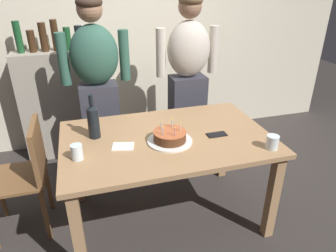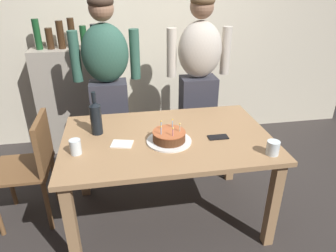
% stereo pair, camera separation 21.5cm
% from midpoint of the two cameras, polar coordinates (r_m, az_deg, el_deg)
% --- Properties ---
extents(ground_plane, '(10.00, 10.00, 0.00)m').
position_cam_midpoint_polar(ground_plane, '(2.66, 2.27, -16.24)').
color(ground_plane, '#332D2B').
extents(back_wall, '(5.20, 0.10, 2.60)m').
position_cam_midpoint_polar(back_wall, '(3.53, -2.82, 18.13)').
color(back_wall, beige).
rests_on(back_wall, ground_plane).
extents(dining_table, '(1.50, 0.96, 0.74)m').
position_cam_midpoint_polar(dining_table, '(2.27, 2.55, -4.18)').
color(dining_table, '#A37A51').
rests_on(dining_table, ground_plane).
extents(birthday_cake, '(0.32, 0.32, 0.15)m').
position_cam_midpoint_polar(birthday_cake, '(2.14, 3.15, -2.15)').
color(birthday_cake, white).
rests_on(birthday_cake, dining_table).
extents(water_glass_near, '(0.08, 0.08, 0.09)m').
position_cam_midpoint_polar(water_glass_near, '(2.14, 21.69, -3.87)').
color(water_glass_near, silver).
rests_on(water_glass_near, dining_table).
extents(water_glass_far, '(0.07, 0.07, 0.10)m').
position_cam_midpoint_polar(water_glass_far, '(2.05, -13.98, -3.87)').
color(water_glass_far, silver).
rests_on(water_glass_far, dining_table).
extents(wine_bottle, '(0.08, 0.08, 0.32)m').
position_cam_midpoint_polar(wine_bottle, '(2.25, -10.62, 1.56)').
color(wine_bottle, black).
rests_on(wine_bottle, dining_table).
extents(cell_phone, '(0.14, 0.07, 0.01)m').
position_cam_midpoint_polar(cell_phone, '(2.25, 12.01, -2.11)').
color(cell_phone, black).
rests_on(cell_phone, dining_table).
extents(napkin_stack, '(0.17, 0.14, 0.01)m').
position_cam_midpoint_polar(napkin_stack, '(2.13, -5.70, -3.42)').
color(napkin_stack, white).
rests_on(napkin_stack, dining_table).
extents(person_man_bearded, '(0.61, 0.27, 1.66)m').
position_cam_midpoint_polar(person_man_bearded, '(2.87, -8.96, 7.18)').
color(person_man_bearded, '#33333D').
rests_on(person_man_bearded, ground_plane).
extents(person_woman_cardigan, '(0.61, 0.27, 1.66)m').
position_cam_midpoint_polar(person_woman_cardigan, '(3.00, 7.77, 8.11)').
color(person_woman_cardigan, '#33333D').
rests_on(person_woman_cardigan, ground_plane).
extents(dining_chair, '(0.42, 0.42, 0.87)m').
position_cam_midpoint_polar(dining_chair, '(2.52, -21.59, -6.24)').
color(dining_chair, brown).
rests_on(dining_chair, ground_plane).
extents(shelf_cabinet, '(0.77, 0.30, 1.42)m').
position_cam_midpoint_polar(shelf_cabinet, '(3.48, -15.16, 4.90)').
color(shelf_cabinet, '#9E9384').
rests_on(shelf_cabinet, ground_plane).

